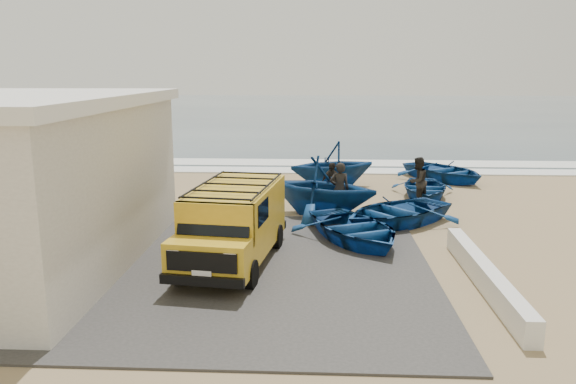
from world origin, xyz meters
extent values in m
plane|color=#998059|center=(0.00, 0.00, 0.00)|extent=(160.00, 160.00, 0.00)
cube|color=#3E3B38|center=(-2.00, -2.00, 0.03)|extent=(12.00, 10.00, 0.05)
cube|color=#385166|center=(0.00, 56.00, 0.00)|extent=(180.00, 88.00, 0.01)
cube|color=white|center=(0.00, 12.00, 0.03)|extent=(180.00, 1.60, 0.06)
cube|color=white|center=(0.00, 14.50, 0.02)|extent=(180.00, 2.20, 0.04)
cube|color=black|center=(-3.55, -0.50, 2.60)|extent=(0.08, 0.70, 0.90)
cube|color=silver|center=(5.00, -3.00, 0.28)|extent=(0.35, 6.00, 0.55)
cube|color=gold|center=(-0.93, -1.32, 1.14)|extent=(2.32, 3.99, 1.60)
cube|color=gold|center=(-1.23, -3.62, 0.78)|extent=(1.94, 1.10, 0.87)
cube|color=black|center=(-1.17, -3.17, 1.55)|extent=(1.72, 0.54, 0.70)
cube|color=black|center=(-1.29, -4.08, 0.87)|extent=(1.56, 0.28, 0.44)
cube|color=black|center=(-1.29, -4.10, 0.46)|extent=(1.88, 0.38, 0.21)
cube|color=black|center=(-0.93, -1.37, 2.02)|extent=(2.19, 3.69, 0.06)
cylinder|color=black|center=(-2.04, -3.13, 0.34)|extent=(0.30, 0.70, 0.68)
cylinder|color=black|center=(-1.64, -0.15, 0.34)|extent=(0.30, 0.70, 0.68)
cylinder|color=black|center=(-0.33, -3.35, 0.34)|extent=(0.30, 0.70, 0.68)
cylinder|color=black|center=(0.07, -0.37, 0.34)|extent=(0.30, 0.70, 0.68)
imported|color=navy|center=(2.24, 0.32, 0.42)|extent=(4.30, 4.86, 0.83)
imported|color=navy|center=(3.69, 2.30, 0.43)|extent=(5.07, 4.90, 0.86)
imported|color=navy|center=(1.34, 3.37, 1.02)|extent=(4.90, 4.63, 2.04)
imported|color=navy|center=(5.37, 6.37, 0.36)|extent=(2.85, 3.73, 0.72)
imported|color=navy|center=(1.82, 8.10, 0.98)|extent=(4.67, 4.39, 1.96)
imported|color=navy|center=(6.89, 9.89, 0.44)|extent=(4.86, 5.21, 0.88)
imported|color=black|center=(1.93, 3.36, 0.92)|extent=(0.70, 0.49, 1.85)
imported|color=black|center=(4.85, 5.07, 0.89)|extent=(1.08, 1.09, 1.78)
imported|color=black|center=(1.71, 5.26, 0.77)|extent=(0.96, 0.78, 1.53)
camera|label=1|loc=(1.11, -15.31, 4.85)|focal=35.00mm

